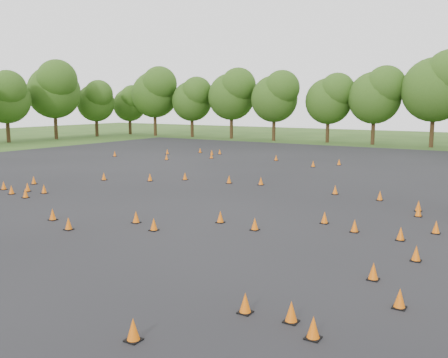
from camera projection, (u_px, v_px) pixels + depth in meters
ground at (170, 222)px, 19.73m from camera, size 140.00×140.00×0.00m
asphalt_pad at (245, 198)px, 24.75m from camera, size 62.00×62.00×0.00m
treeline at (405, 103)px, 47.81m from camera, size 87.29×32.08×10.42m
traffic_cones at (243, 195)px, 24.32m from camera, size 35.86×33.13×0.45m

